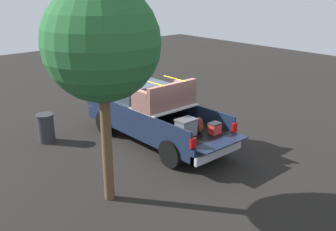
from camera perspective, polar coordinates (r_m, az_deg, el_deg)
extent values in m
plane|color=black|center=(13.46, -1.70, -3.80)|extent=(40.00, 40.00, 0.00)
cube|color=#162138|center=(13.23, -1.73, -1.30)|extent=(5.50, 1.92, 0.44)
cube|color=black|center=(12.30, 1.86, -1.70)|extent=(2.80, 1.80, 0.04)
cube|color=#162138|center=(11.64, -1.45, -1.72)|extent=(2.80, 0.06, 0.50)
cube|color=#162138|center=(12.85, 4.88, 0.25)|extent=(2.80, 0.06, 0.50)
cube|color=#162138|center=(13.19, -2.23, 0.82)|extent=(0.06, 1.80, 0.50)
cube|color=#162138|center=(11.24, 7.76, -3.95)|extent=(0.55, 1.80, 0.04)
cube|color=#B2B2B7|center=(12.68, -0.53, 1.35)|extent=(1.25, 1.92, 0.04)
cube|color=#162138|center=(14.08, -5.29, 1.94)|extent=(2.30, 1.92, 0.50)
cube|color=#2D3842|center=(13.86, -5.11, 3.87)|extent=(1.94, 1.76, 0.52)
cube|color=#162138|center=(15.16, -8.34, 2.84)|extent=(0.40, 1.82, 0.38)
cube|color=#B2B2B7|center=(11.47, 7.10, -5.31)|extent=(0.24, 1.92, 0.24)
cube|color=red|center=(10.73, 3.68, -4.02)|extent=(0.06, 0.20, 0.28)
cube|color=red|center=(11.96, 9.63, -1.76)|extent=(0.06, 0.20, 0.28)
cylinder|color=black|center=(14.14, -9.04, -1.03)|extent=(0.85, 0.30, 0.85)
cylinder|color=black|center=(15.10, -3.44, 0.49)|extent=(0.85, 0.30, 0.85)
cylinder|color=black|center=(11.55, 0.54, -5.51)|extent=(0.85, 0.30, 0.85)
cylinder|color=black|center=(12.70, 6.44, -3.28)|extent=(0.85, 0.30, 0.85)
cube|color=slate|center=(11.51, 2.64, -1.85)|extent=(0.40, 0.55, 0.47)
cube|color=#505359|center=(11.42, 2.66, -0.64)|extent=(0.44, 0.59, 0.05)
ellipsoid|color=maroon|center=(11.76, 4.46, -1.40)|extent=(0.20, 0.34, 0.48)
ellipsoid|color=maroon|center=(11.72, 4.84, -1.87)|extent=(0.09, 0.24, 0.21)
cube|color=red|center=(11.77, 6.80, -1.93)|extent=(0.26, 0.34, 0.30)
cube|color=#262628|center=(11.71, 6.83, -1.15)|extent=(0.28, 0.36, 0.04)
cube|color=brown|center=(12.61, -0.53, 2.34)|extent=(0.94, 1.95, 0.42)
cube|color=brown|center=(12.22, 0.67, 3.79)|extent=(0.16, 1.95, 0.40)
cube|color=brown|center=(12.02, -3.84, 3.05)|extent=(0.70, 0.20, 0.22)
cube|color=brown|center=(13.13, 2.21, 4.46)|extent=(0.70, 0.20, 0.22)
cube|color=yellow|center=(12.17, -2.10, 4.74)|extent=(1.04, 0.03, 0.02)
cube|color=yellow|center=(12.73, 0.96, 5.39)|extent=(1.04, 0.03, 0.02)
cylinder|color=brown|center=(9.58, -8.90, -3.72)|extent=(0.25, 0.25, 3.12)
sphere|color=#235B2C|center=(8.94, -9.68, 10.40)|extent=(2.68, 2.68, 2.68)
cylinder|color=#2D2D33|center=(13.93, -17.31, -1.89)|extent=(0.56, 0.56, 0.90)
cylinder|color=#2D2D33|center=(13.77, -17.51, 0.01)|extent=(0.60, 0.60, 0.08)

